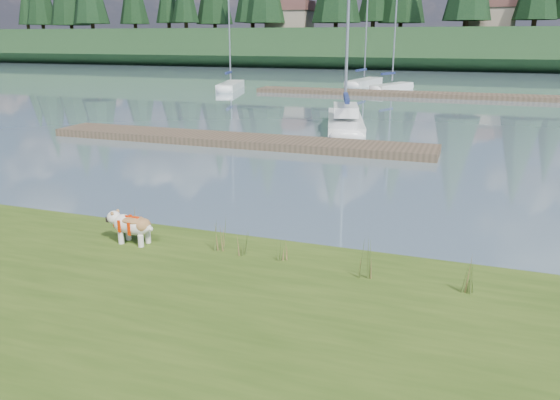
% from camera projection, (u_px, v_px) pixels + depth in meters
% --- Properties ---
extents(ground, '(200.00, 200.00, 0.00)m').
position_uv_depth(ground, '(402.00, 96.00, 39.69)').
color(ground, gray).
rests_on(ground, ground).
extents(bank, '(60.00, 9.00, 0.35)m').
position_uv_depth(bank, '(44.00, 352.00, 7.13)').
color(bank, '#3A5118').
rests_on(bank, ground).
extents(ridge, '(200.00, 20.00, 5.00)m').
position_uv_depth(ridge, '(443.00, 49.00, 77.80)').
color(ridge, '#193118').
rests_on(ridge, ground).
extents(bulldog, '(0.98, 0.45, 0.59)m').
position_uv_depth(bulldog, '(132.00, 225.00, 10.34)').
color(bulldog, silver).
rests_on(bulldog, bank).
extents(sailboat_main, '(3.36, 7.79, 11.14)m').
position_uv_depth(sailboat_main, '(345.00, 118.00, 25.79)').
color(sailboat_main, silver).
rests_on(sailboat_main, ground).
extents(dock_near, '(16.00, 2.00, 0.30)m').
position_uv_depth(dock_near, '(234.00, 140.00, 21.96)').
color(dock_near, '#4C3D2C').
rests_on(dock_near, ground).
extents(dock_far, '(26.00, 2.20, 0.30)m').
position_uv_depth(dock_far, '(431.00, 95.00, 39.01)').
color(dock_far, '#4C3D2C').
rests_on(dock_far, ground).
extents(sailboat_bg_0, '(2.89, 6.74, 9.77)m').
position_uv_depth(sailboat_bg_0, '(232.00, 85.00, 44.92)').
color(sailboat_bg_0, silver).
rests_on(sailboat_bg_0, ground).
extents(sailboat_bg_1, '(2.34, 7.04, 10.44)m').
position_uv_depth(sailboat_bg_1, '(366.00, 81.00, 48.22)').
color(sailboat_bg_1, silver).
rests_on(sailboat_bg_1, ground).
extents(sailboat_bg_2, '(3.09, 5.66, 8.75)m').
position_uv_depth(sailboat_bg_2, '(395.00, 86.00, 43.43)').
color(sailboat_bg_2, silver).
rests_on(sailboat_bg_2, ground).
extents(weed_0, '(0.17, 0.14, 0.72)m').
position_uv_depth(weed_0, '(221.00, 234.00, 10.02)').
color(weed_0, '#475B23').
rests_on(weed_0, bank).
extents(weed_1, '(0.17, 0.14, 0.44)m').
position_uv_depth(weed_1, '(242.00, 245.00, 9.83)').
color(weed_1, '#475B23').
rests_on(weed_1, bank).
extents(weed_2, '(0.17, 0.14, 0.70)m').
position_uv_depth(weed_2, '(366.00, 261.00, 8.84)').
color(weed_2, '#475B23').
rests_on(weed_2, bank).
extents(weed_3, '(0.17, 0.14, 0.57)m').
position_uv_depth(weed_3, '(130.00, 221.00, 10.95)').
color(weed_3, '#475B23').
rests_on(weed_3, bank).
extents(weed_4, '(0.17, 0.14, 0.39)m').
position_uv_depth(weed_4, '(282.00, 251.00, 9.62)').
color(weed_4, '#475B23').
rests_on(weed_4, bank).
extents(weed_5, '(0.17, 0.14, 0.65)m').
position_uv_depth(weed_5, '(467.00, 277.00, 8.29)').
color(weed_5, '#475B23').
rests_on(weed_5, bank).
extents(mud_lip, '(60.00, 0.50, 0.14)m').
position_uv_depth(mud_lip, '(201.00, 244.00, 11.14)').
color(mud_lip, '#33281C').
rests_on(mud_lip, ground).
extents(house_0, '(6.30, 5.30, 4.65)m').
position_uv_depth(house_0, '(290.00, 14.00, 80.73)').
color(house_0, gray).
rests_on(house_0, ridge).
extents(house_1, '(6.30, 5.30, 4.65)m').
position_uv_depth(house_1, '(491.00, 12.00, 72.70)').
color(house_1, gray).
rests_on(house_1, ridge).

